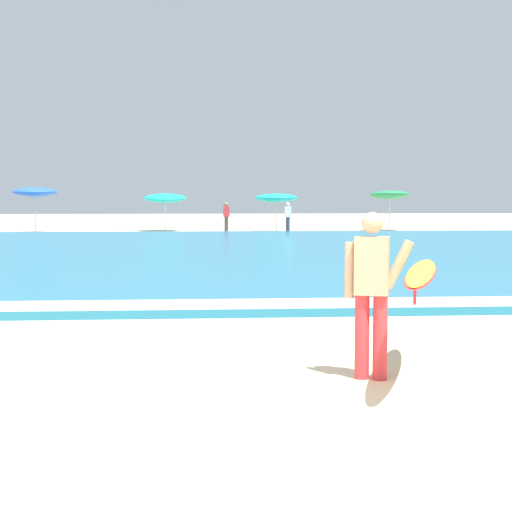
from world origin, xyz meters
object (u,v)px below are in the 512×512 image
beach_umbrella_3 (390,195)px  beachgoer_near_row_mid (288,217)px  beach_umbrella_2 (276,198)px  surfer_with_board (396,281)px  beach_umbrella_0 (35,192)px  beach_umbrella_1 (165,198)px  beachgoer_near_row_left (226,217)px

beach_umbrella_3 → beachgoer_near_row_mid: size_ratio=1.44×
beach_umbrella_2 → beachgoer_near_row_mid: 2.02m
surfer_with_board → beach_umbrella_0: size_ratio=1.16×
surfer_with_board → beachgoer_near_row_mid: bearing=85.3°
beach_umbrella_0 → beachgoer_near_row_mid: bearing=-7.8°
surfer_with_board → beach_umbrella_1: beach_umbrella_1 is taller
beach_umbrella_0 → beach_umbrella_1: bearing=13.9°
beach_umbrella_2 → beachgoer_near_row_mid: beach_umbrella_2 is taller
beach_umbrella_0 → beach_umbrella_3: (18.92, 1.32, -0.14)m
beach_umbrella_0 → beach_umbrella_1: 6.82m
beach_umbrella_3 → beachgoer_near_row_left: beach_umbrella_3 is taller
beach_umbrella_3 → beach_umbrella_1: bearing=178.5°
beach_umbrella_3 → beachgoer_near_row_left: (-9.08, -2.36, -1.12)m
beach_umbrella_0 → beach_umbrella_2: (12.51, -0.05, -0.30)m
beach_umbrella_0 → beach_umbrella_2: bearing=-0.2°
beach_umbrella_2 → beach_umbrella_3: bearing=12.1°
beach_umbrella_1 → beach_umbrella_2: size_ratio=1.04×
beach_umbrella_0 → beachgoer_near_row_left: (9.84, -1.04, -1.26)m
surfer_with_board → beachgoer_near_row_mid: 32.57m
beach_umbrella_1 → beachgoer_near_row_left: bearing=-39.7°
beach_umbrella_2 → beachgoer_near_row_mid: size_ratio=1.41×
beach_umbrella_1 → beach_umbrella_3: size_ratio=1.02×
beach_umbrella_3 → beach_umbrella_2: bearing=-167.9°
beach_umbrella_1 → beach_umbrella_2: (5.90, -1.68, 0.01)m
surfer_with_board → beachgoer_near_row_left: bearing=90.7°
surfer_with_board → beach_umbrella_1: size_ratio=1.20×
surfer_with_board → beach_umbrella_2: beach_umbrella_2 is taller
beach_umbrella_1 → beachgoer_near_row_mid: beach_umbrella_1 is taller
beach_umbrella_1 → beach_umbrella_2: bearing=-15.9°
beach_umbrella_0 → beachgoer_near_row_left: bearing=-6.0°
beach_umbrella_0 → beach_umbrella_3: beach_umbrella_0 is taller
beachgoer_near_row_mid → beach_umbrella_2: bearing=103.6°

